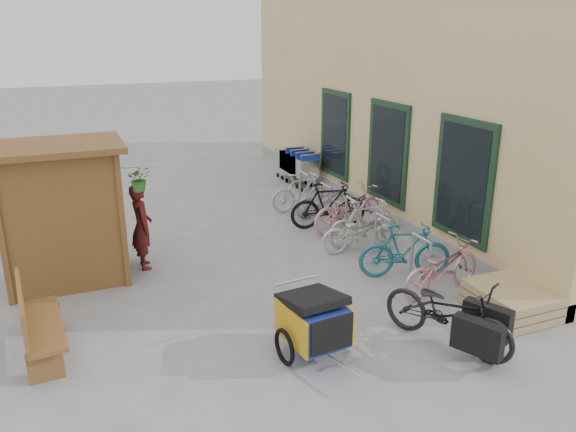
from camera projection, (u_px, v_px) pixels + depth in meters
name	position (u px, v px, depth m)	size (l,w,h in m)	color
ground	(295.00, 308.00, 8.79)	(80.00, 80.00, 0.00)	#959598
building	(463.00, 57.00, 13.99)	(6.07, 13.00, 7.00)	#DCB77E
kiosk	(55.00, 195.00, 9.27)	(2.49, 1.65, 2.40)	brown
bike_rack	(352.00, 215.00, 11.56)	(0.05, 5.35, 0.86)	#A5A8AD
pallet_stack	(511.00, 300.00, 8.59)	(1.00, 1.20, 0.40)	tan
bench	(36.00, 322.00, 7.35)	(0.60, 1.62, 1.01)	brown
shopping_carts	(296.00, 162.00, 15.73)	(0.57, 1.93, 1.03)	silver
child_trailer	(314.00, 319.00, 7.40)	(0.99, 1.62, 0.94)	navy
cargo_bike	(450.00, 314.00, 7.59)	(1.40, 2.01, 1.00)	black
person_kiosk	(142.00, 226.00, 10.08)	(0.57, 0.38, 1.57)	maroon
bike_0	(442.00, 267.00, 9.19)	(0.60, 1.72, 0.90)	pink
bike_1	(405.00, 251.00, 9.77)	(0.46, 1.63, 0.98)	#1E657A
bike_2	(360.00, 232.00, 10.89)	(0.55, 1.59, 0.83)	beige
bike_3	(365.00, 223.00, 11.17)	(0.46, 1.62, 0.98)	beige
bike_4	(348.00, 208.00, 12.05)	(0.66, 1.89, 0.99)	pink
bike_5	(328.00, 205.00, 12.22)	(0.48, 1.70, 1.02)	black
bike_6	(326.00, 199.00, 13.00)	(0.53, 1.53, 0.81)	#9E9EA2
bike_7	(302.00, 192.00, 13.36)	(0.44, 1.54, 0.93)	beige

